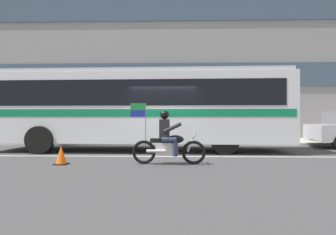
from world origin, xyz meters
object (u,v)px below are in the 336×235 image
Objects in this scene: transit_bus at (141,105)px; fire_hydrant at (160,134)px; motorcycle_with_rider at (168,141)px; traffic_cone at (61,155)px.

fire_hydrant is (0.61, 2.97, -1.36)m from transit_bus.
transit_bus is 15.80× the size of fire_hydrant.
traffic_cone is (-3.08, -0.14, -0.41)m from motorcycle_with_rider.
transit_bus is 21.54× the size of traffic_cone.
transit_bus is 3.91m from motorcycle_with_rider.
traffic_cone is at bearing -117.13° from transit_bus.
motorcycle_with_rider is 3.11m from traffic_cone.
fire_hydrant is 7.07m from traffic_cone.
traffic_cone is at bearing -110.51° from fire_hydrant.
motorcycle_with_rider is (1.21, -3.51, -1.22)m from transit_bus.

